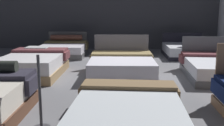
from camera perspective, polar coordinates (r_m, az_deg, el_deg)
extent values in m
cube|color=slate|center=(6.86, 2.56, -2.59)|extent=(18.00, 18.00, 0.02)
cube|color=#47474C|center=(11.65, 2.72, 11.61)|extent=(18.00, 0.06, 3.50)
cube|color=#2E2B39|center=(4.64, -16.48, -4.28)|extent=(0.10, 0.62, 0.25)
cube|color=#8E6D49|center=(3.74, 3.26, -12.78)|extent=(1.58, 2.06, 0.15)
cube|color=silver|center=(3.67, 3.30, -9.97)|extent=(1.52, 1.99, 0.24)
cube|color=olive|center=(4.33, 3.59, -4.64)|extent=(1.50, 0.51, 0.06)
cube|color=olive|center=(4.46, -6.23, -6.39)|extent=(0.08, 0.45, 0.26)
cube|color=olive|center=(4.43, 13.44, -6.74)|extent=(0.08, 0.45, 0.26)
cube|color=navy|center=(4.60, 21.84, -5.40)|extent=(0.08, 0.75, 0.23)
cube|color=#947650|center=(7.08, -16.37, -1.65)|extent=(1.46, 2.13, 0.21)
cube|color=silver|center=(7.03, -16.48, 0.38)|extent=(1.40, 2.07, 0.30)
cube|color=brown|center=(7.67, -14.91, 2.68)|extent=(1.42, 0.65, 0.07)
cube|color=brown|center=(7.93, -19.84, 1.63)|extent=(0.08, 0.63, 0.21)
cube|color=brown|center=(7.52, -9.61, 1.66)|extent=(0.08, 0.63, 0.21)
cube|color=#56535A|center=(6.73, 2.06, -2.14)|extent=(1.66, 2.05, 0.14)
cube|color=silver|center=(6.69, 2.07, -0.27)|extent=(1.60, 1.99, 0.31)
cube|color=#56535A|center=(7.65, 2.01, 2.50)|extent=(1.53, 0.07, 0.95)
cube|color=olive|center=(7.28, 2.03, 2.07)|extent=(1.61, 0.73, 0.05)
cube|color=olive|center=(7.34, -4.28, 1.01)|extent=(0.07, 0.69, 0.23)
cube|color=olive|center=(7.35, 8.31, 0.94)|extent=(0.07, 0.69, 0.23)
cube|color=#52565D|center=(7.02, 21.55, -2.29)|extent=(1.61, 2.20, 0.16)
cube|color=silver|center=(6.98, 21.67, -0.60)|extent=(1.55, 2.14, 0.26)
cube|color=#52565D|center=(7.96, 19.66, 2.05)|extent=(1.42, 0.11, 0.91)
cube|color=brown|center=(7.68, 20.18, 1.75)|extent=(1.51, 0.60, 0.07)
cube|color=brown|center=(7.55, 14.52, 0.90)|extent=(0.10, 0.53, 0.19)
cube|color=#595859|center=(9.94, -10.27, 2.01)|extent=(1.65, 1.95, 0.18)
cube|color=silver|center=(9.91, -10.31, 3.21)|extent=(1.58, 1.89, 0.24)
cube|color=#595859|center=(10.82, -9.35, 4.42)|extent=(1.50, 0.08, 0.81)
cube|color=olive|center=(10.51, -9.67, 4.48)|extent=(1.59, 0.62, 0.06)
cube|color=olive|center=(10.70, -13.84, 3.58)|extent=(0.08, 0.58, 0.25)
cube|color=olive|center=(10.41, -5.33, 3.66)|extent=(0.08, 0.58, 0.25)
cylinder|color=brown|center=(10.54, -9.65, 5.38)|extent=(1.21, 0.24, 0.21)
cube|color=#4E545B|center=(9.69, 2.79, 2.03)|extent=(1.59, 2.06, 0.21)
cube|color=white|center=(9.66, 2.81, 3.34)|extent=(1.53, 2.00, 0.24)
cube|color=black|center=(10.01, 15.64, 1.68)|extent=(1.61, 1.99, 0.13)
cube|color=white|center=(9.98, 15.70, 2.87)|extent=(1.55, 1.93, 0.29)
cube|color=black|center=(10.94, 14.58, 4.22)|extent=(1.52, 0.04, 0.79)
cylinder|color=#3F3F44|center=(3.74, -15.10, -6.08)|extent=(0.04, 0.04, 1.02)
cube|color=white|center=(3.61, -15.58, 3.25)|extent=(0.28, 0.20, 0.01)
cylinder|color=#99999E|center=(11.60, 22.66, 10.81)|extent=(0.34, 0.34, 3.50)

